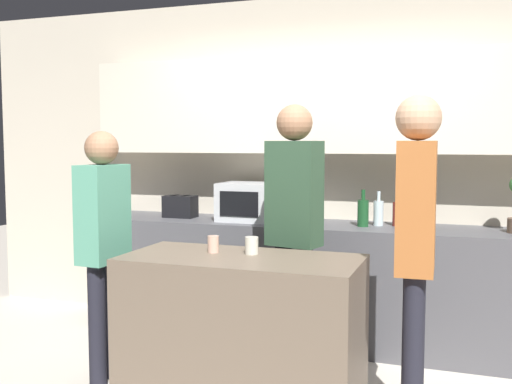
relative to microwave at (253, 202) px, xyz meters
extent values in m
cube|color=beige|center=(0.48, 0.35, 0.28)|extent=(6.40, 0.08, 2.70)
cube|color=beige|center=(0.48, 0.15, 0.76)|extent=(3.74, 0.32, 0.75)
cube|color=#4C4C51|center=(0.48, 0.00, -0.61)|extent=(3.60, 0.62, 0.92)
cube|color=brown|center=(0.39, -1.28, -0.62)|extent=(1.35, 0.65, 0.89)
cube|color=#B7BABC|center=(0.00, 0.00, 0.00)|extent=(0.52, 0.38, 0.30)
cube|color=black|center=(-0.05, -0.19, 0.00)|extent=(0.31, 0.01, 0.19)
cube|color=black|center=(-0.64, 0.00, -0.06)|extent=(0.26, 0.16, 0.18)
cube|color=black|center=(-0.69, 0.00, 0.03)|extent=(0.02, 0.11, 0.01)
cube|color=black|center=(-0.59, 0.00, 0.03)|extent=(0.02, 0.11, 0.01)
cylinder|color=#194723|center=(0.87, -0.04, -0.05)|extent=(0.08, 0.08, 0.20)
cylinder|color=#194723|center=(0.87, -0.04, 0.09)|extent=(0.03, 0.03, 0.08)
cylinder|color=silver|center=(0.97, 0.05, -0.06)|extent=(0.07, 0.07, 0.18)
cylinder|color=silver|center=(0.97, 0.05, 0.07)|extent=(0.03, 0.03, 0.07)
cylinder|color=maroon|center=(1.11, 0.08, -0.06)|extent=(0.07, 0.07, 0.18)
cylinder|color=maroon|center=(1.11, 0.08, 0.06)|extent=(0.02, 0.02, 0.07)
cylinder|color=#472814|center=(1.21, 0.10, -0.06)|extent=(0.07, 0.07, 0.19)
cylinder|color=#472814|center=(1.21, 0.10, 0.07)|extent=(0.02, 0.02, 0.07)
cylinder|color=#194723|center=(1.33, -0.04, -0.04)|extent=(0.08, 0.08, 0.21)
cylinder|color=#194723|center=(1.33, -0.04, 0.11)|extent=(0.03, 0.03, 0.08)
cylinder|color=#D0A48D|center=(0.18, -1.22, -0.13)|extent=(0.07, 0.07, 0.10)
cylinder|color=beige|center=(0.41, -1.19, -0.13)|extent=(0.08, 0.08, 0.10)
cylinder|color=black|center=(0.61, -0.72, -0.63)|extent=(0.11, 0.11, 0.86)
cylinder|color=black|center=(0.45, -0.68, -0.63)|extent=(0.11, 0.11, 0.86)
cube|color=#2D4933|center=(0.53, -0.70, 0.14)|extent=(0.38, 0.27, 0.68)
sphere|color=#9E7051|center=(0.53, -0.70, 0.60)|extent=(0.23, 0.23, 0.23)
cylinder|color=black|center=(1.35, -1.33, -0.64)|extent=(0.11, 0.11, 0.86)
cylinder|color=black|center=(1.34, -1.17, -0.64)|extent=(0.11, 0.11, 0.86)
cube|color=#AA602D|center=(1.34, -1.25, 0.14)|extent=(0.20, 0.35, 0.68)
sphere|color=tan|center=(1.34, -1.25, 0.59)|extent=(0.23, 0.23, 0.23)
cylinder|color=black|center=(-0.57, -1.14, -0.68)|extent=(0.11, 0.11, 0.78)
cylinder|color=black|center=(-0.58, -1.30, -0.68)|extent=(0.11, 0.11, 0.78)
cube|color=#51987C|center=(-0.57, -1.22, 0.02)|extent=(0.21, 0.35, 0.62)
sphere|color=#9E7051|center=(-0.57, -1.22, 0.43)|extent=(0.21, 0.21, 0.21)
camera|label=1|loc=(1.59, -4.42, 0.47)|focal=42.00mm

